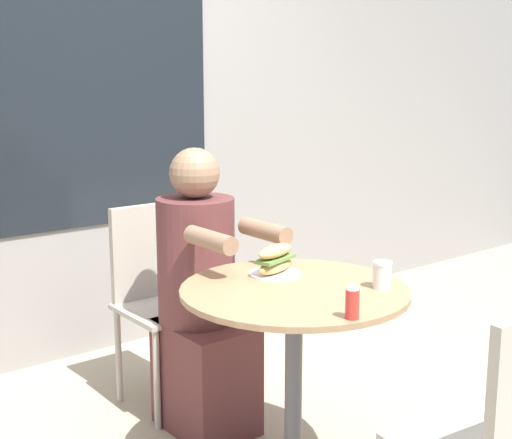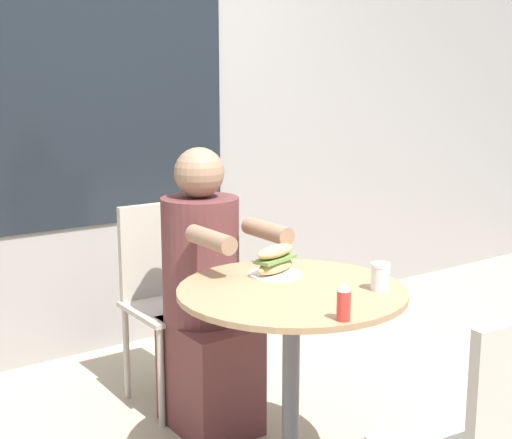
{
  "view_description": "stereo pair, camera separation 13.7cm",
  "coord_description": "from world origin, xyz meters",
  "px_view_note": "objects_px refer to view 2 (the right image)",
  "views": [
    {
      "loc": [
        -1.53,
        -1.71,
        1.42
      ],
      "look_at": [
        0.0,
        0.21,
        0.93
      ],
      "focal_mm": 50.0,
      "sensor_mm": 36.0,
      "label": 1
    },
    {
      "loc": [
        -1.42,
        -1.79,
        1.42
      ],
      "look_at": [
        0.0,
        0.21,
        0.93
      ],
      "focal_mm": 50.0,
      "sensor_mm": 36.0,
      "label": 2
    }
  ],
  "objects_px": {
    "diner_chair": "(166,284)",
    "drink_cup": "(380,277)",
    "condiment_bottle": "(344,302)",
    "cafe_table": "(291,342)",
    "sandwich_on_plate": "(275,262)",
    "seated_diner": "(206,308)"
  },
  "relations": [
    {
      "from": "cafe_table",
      "to": "seated_diner",
      "type": "relative_size",
      "value": 0.67
    },
    {
      "from": "cafe_table",
      "to": "drink_cup",
      "type": "xyz_separation_m",
      "value": [
        0.22,
        -0.19,
        0.24
      ]
    },
    {
      "from": "diner_chair",
      "to": "seated_diner",
      "type": "distance_m",
      "value": 0.34
    },
    {
      "from": "drink_cup",
      "to": "diner_chair",
      "type": "bearing_deg",
      "value": 101.4
    },
    {
      "from": "drink_cup",
      "to": "condiment_bottle",
      "type": "bearing_deg",
      "value": -153.24
    },
    {
      "from": "seated_diner",
      "to": "cafe_table",
      "type": "bearing_deg",
      "value": 90.09
    },
    {
      "from": "diner_chair",
      "to": "drink_cup",
      "type": "distance_m",
      "value": 1.14
    },
    {
      "from": "diner_chair",
      "to": "drink_cup",
      "type": "relative_size",
      "value": 9.48
    },
    {
      "from": "seated_diner",
      "to": "sandwich_on_plate",
      "type": "distance_m",
      "value": 0.48
    },
    {
      "from": "diner_chair",
      "to": "sandwich_on_plate",
      "type": "bearing_deg",
      "value": 94.04
    },
    {
      "from": "sandwich_on_plate",
      "to": "drink_cup",
      "type": "xyz_separation_m",
      "value": [
        0.17,
        -0.35,
        -0.0
      ]
    },
    {
      "from": "diner_chair",
      "to": "sandwich_on_plate",
      "type": "relative_size",
      "value": 4.47
    },
    {
      "from": "condiment_bottle",
      "to": "drink_cup",
      "type": "bearing_deg",
      "value": 26.76
    },
    {
      "from": "cafe_table",
      "to": "seated_diner",
      "type": "height_order",
      "value": "seated_diner"
    },
    {
      "from": "seated_diner",
      "to": "condiment_bottle",
      "type": "distance_m",
      "value": 0.94
    },
    {
      "from": "diner_chair",
      "to": "condiment_bottle",
      "type": "bearing_deg",
      "value": 86.75
    },
    {
      "from": "seated_diner",
      "to": "condiment_bottle",
      "type": "height_order",
      "value": "seated_diner"
    },
    {
      "from": "diner_chair",
      "to": "seated_diner",
      "type": "height_order",
      "value": "seated_diner"
    },
    {
      "from": "condiment_bottle",
      "to": "cafe_table",
      "type": "bearing_deg",
      "value": 77.37
    },
    {
      "from": "seated_diner",
      "to": "sandwich_on_plate",
      "type": "relative_size",
      "value": 5.91
    },
    {
      "from": "sandwich_on_plate",
      "to": "drink_cup",
      "type": "bearing_deg",
      "value": -63.51
    },
    {
      "from": "seated_diner",
      "to": "sandwich_on_plate",
      "type": "bearing_deg",
      "value": 97.28
    }
  ]
}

